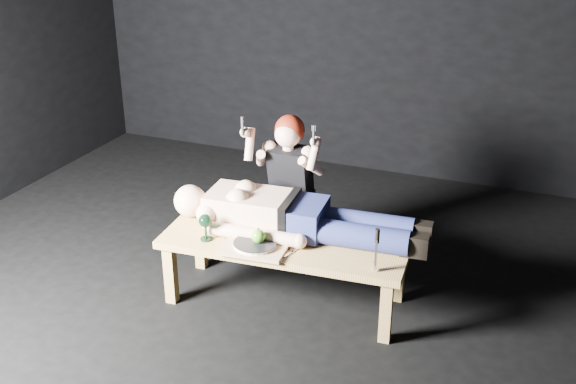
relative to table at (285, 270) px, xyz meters
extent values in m
plane|color=black|center=(-0.34, -0.11, -0.23)|extent=(5.00, 5.00, 0.00)
plane|color=black|center=(-0.34, 2.39, 1.27)|extent=(5.00, 0.00, 5.00)
cube|color=tan|center=(0.00, 0.00, 0.00)|extent=(1.58, 0.69, 0.45)
cube|color=tan|center=(-0.12, -0.19, 0.24)|extent=(0.41, 0.31, 0.02)
cylinder|color=white|center=(-0.12, -0.19, 0.26)|extent=(0.28, 0.28, 0.02)
sphere|color=#339318|center=(-0.10, -0.18, 0.31)|extent=(0.08, 0.08, 0.08)
cube|color=#B2B2B7|center=(-0.30, -0.22, 0.23)|extent=(0.08, 0.15, 0.01)
cube|color=#B2B2B7|center=(0.10, -0.15, 0.23)|extent=(0.06, 0.16, 0.01)
cube|color=#B2B2B7|center=(0.07, -0.09, 0.23)|extent=(0.11, 0.14, 0.01)
camera|label=1|loc=(1.43, -3.51, 2.25)|focal=42.91mm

